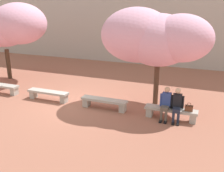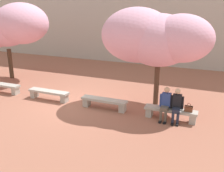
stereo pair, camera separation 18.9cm
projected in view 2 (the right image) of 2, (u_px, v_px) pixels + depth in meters
The scene contains 11 objects.
ground_plane at pixel (76, 104), 11.79m from camera, with size 100.00×100.00×0.00m, color #9E604C.
building_facade at pixel (144, 5), 19.91m from camera, with size 28.00×4.00×8.32m, color #B7B2A8.
stone_bench_west_end at pixel (2, 86), 13.23m from camera, with size 2.02×0.43×0.45m.
stone_bench_near_west at pixel (49, 93), 12.21m from camera, with size 2.02×0.43×0.45m.
stone_bench_center at pixel (104, 102), 11.18m from camera, with size 2.02×0.43×0.45m.
stone_bench_near_east at pixel (171, 112), 10.15m from camera, with size 2.02×0.43×0.45m.
person_seated_left at pixel (166, 103), 10.06m from camera, with size 0.51×0.69×1.29m.
person_seated_right at pixel (177, 104), 9.90m from camera, with size 0.51×0.71×1.29m.
handbag at pixel (189, 108), 9.81m from camera, with size 0.30×0.15×0.34m.
cherry_tree_main at pixel (154, 38), 10.85m from camera, with size 4.69×2.80×4.20m.
cherry_tree_secondary at pixel (6, 26), 14.93m from camera, with size 5.01×3.34×4.36m.
Camera 2 is at (5.71, -9.50, 4.41)m, focal length 42.00 mm.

